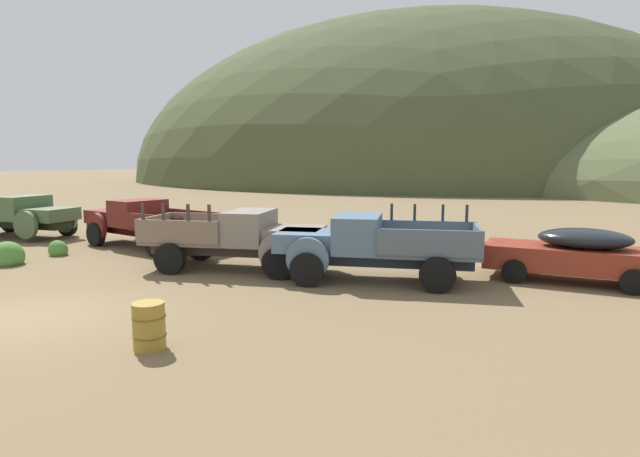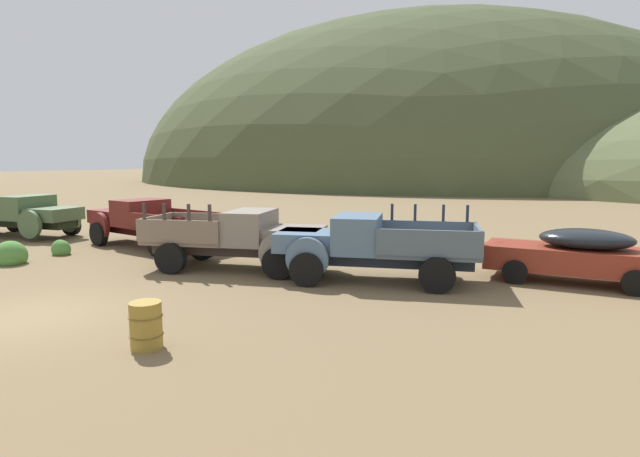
{
  "view_description": "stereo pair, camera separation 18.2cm",
  "coord_description": "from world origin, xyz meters",
  "px_view_note": "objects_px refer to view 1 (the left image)",
  "views": [
    {
      "loc": [
        10.73,
        -6.67,
        3.46
      ],
      "look_at": [
        4.09,
        6.32,
        1.49
      ],
      "focal_mm": 28.4,
      "sensor_mm": 36.0,
      "label": 1
    },
    {
      "loc": [
        10.89,
        -6.59,
        3.46
      ],
      "look_at": [
        4.09,
        6.32,
        1.49
      ],
      "focal_mm": 28.4,
      "sensor_mm": 36.0,
      "label": 2
    }
  ],
  "objects_px": {
    "truck_primer_gray": "(247,238)",
    "truck_chalk_blue": "(362,246)",
    "car_rust_red": "(567,253)",
    "truck_weathered_green": "(23,215)",
    "truck_oxblood": "(140,222)",
    "oil_drum_spare": "(149,326)"
  },
  "relations": [
    {
      "from": "truck_primer_gray",
      "to": "truck_chalk_blue",
      "type": "xyz_separation_m",
      "value": [
        3.82,
        0.3,
        0.01
      ]
    },
    {
      "from": "truck_chalk_blue",
      "to": "car_rust_red",
      "type": "xyz_separation_m",
      "value": [
        5.28,
        2.52,
        -0.2
      ]
    },
    {
      "from": "truck_weathered_green",
      "to": "truck_primer_gray",
      "type": "bearing_deg",
      "value": -12.29
    },
    {
      "from": "truck_weathered_green",
      "to": "truck_oxblood",
      "type": "bearing_deg",
      "value": -2.42
    },
    {
      "from": "oil_drum_spare",
      "to": "truck_primer_gray",
      "type": "bearing_deg",
      "value": 110.16
    },
    {
      "from": "truck_chalk_blue",
      "to": "oil_drum_spare",
      "type": "relative_size",
      "value": 6.88
    },
    {
      "from": "car_rust_red",
      "to": "truck_chalk_blue",
      "type": "bearing_deg",
      "value": 24.48
    },
    {
      "from": "truck_chalk_blue",
      "to": "car_rust_red",
      "type": "relative_size",
      "value": 1.21
    },
    {
      "from": "car_rust_red",
      "to": "oil_drum_spare",
      "type": "relative_size",
      "value": 5.7
    },
    {
      "from": "truck_oxblood",
      "to": "truck_chalk_blue",
      "type": "distance_m",
      "value": 10.26
    },
    {
      "from": "truck_oxblood",
      "to": "car_rust_red",
      "type": "xyz_separation_m",
      "value": [
        15.46,
        1.22,
        -0.19
      ]
    },
    {
      "from": "truck_primer_gray",
      "to": "truck_weathered_green",
      "type": "bearing_deg",
      "value": 160.08
    },
    {
      "from": "truck_oxblood",
      "to": "truck_chalk_blue",
      "type": "bearing_deg",
      "value": -178.42
    },
    {
      "from": "oil_drum_spare",
      "to": "truck_oxblood",
      "type": "bearing_deg",
      "value": 137.15
    },
    {
      "from": "truck_oxblood",
      "to": "oil_drum_spare",
      "type": "relative_size",
      "value": 7.57
    },
    {
      "from": "truck_oxblood",
      "to": "truck_chalk_blue",
      "type": "height_order",
      "value": "truck_chalk_blue"
    },
    {
      "from": "truck_oxblood",
      "to": "truck_primer_gray",
      "type": "relative_size",
      "value": 1.11
    },
    {
      "from": "truck_weathered_green",
      "to": "truck_oxblood",
      "type": "height_order",
      "value": "same"
    },
    {
      "from": "truck_chalk_blue",
      "to": "oil_drum_spare",
      "type": "xyz_separation_m",
      "value": [
        -1.43,
        -6.82,
        -0.57
      ]
    },
    {
      "from": "truck_primer_gray",
      "to": "truck_chalk_blue",
      "type": "bearing_deg",
      "value": -11.18
    },
    {
      "from": "truck_weathered_green",
      "to": "oil_drum_spare",
      "type": "relative_size",
      "value": 6.89
    },
    {
      "from": "car_rust_red",
      "to": "oil_drum_spare",
      "type": "bearing_deg",
      "value": 53.26
    }
  ]
}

